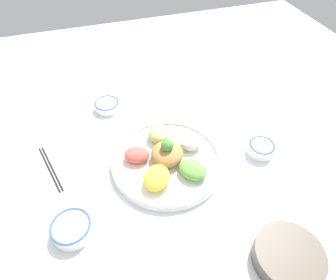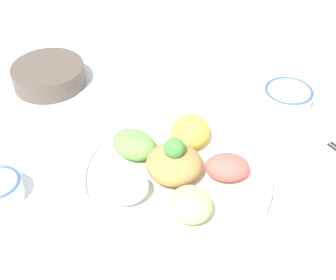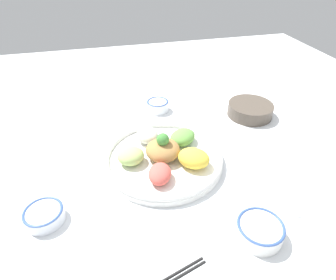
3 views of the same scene
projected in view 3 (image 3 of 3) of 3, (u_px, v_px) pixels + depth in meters
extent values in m
plane|color=white|center=(170.00, 154.00, 0.96)|extent=(2.40, 2.40, 0.00)
cylinder|color=white|center=(163.00, 160.00, 0.92)|extent=(0.39, 0.39, 0.02)
torus|color=white|center=(163.00, 156.00, 0.91)|extent=(0.39, 0.39, 0.02)
ellipsoid|color=#6BAD4C|center=(183.00, 137.00, 0.96)|extent=(0.12, 0.12, 0.05)
ellipsoid|color=white|center=(147.00, 135.00, 0.97)|extent=(0.09, 0.10, 0.05)
ellipsoid|color=#B7DB7A|center=(131.00, 156.00, 0.88)|extent=(0.08, 0.08, 0.05)
ellipsoid|color=#E55B51|center=(160.00, 174.00, 0.82)|extent=(0.09, 0.10, 0.05)
ellipsoid|color=yellow|center=(194.00, 158.00, 0.87)|extent=(0.13, 0.12, 0.06)
ellipsoid|color=#AD7F47|center=(163.00, 150.00, 0.90)|extent=(0.11, 0.11, 0.06)
sphere|color=#478E3D|center=(163.00, 139.00, 0.87)|extent=(0.04, 0.04, 0.04)
cylinder|color=white|center=(44.00, 216.00, 0.73)|extent=(0.10, 0.10, 0.03)
torus|color=#38569E|center=(43.00, 212.00, 0.72)|extent=(0.10, 0.10, 0.01)
cylinder|color=#DBB251|center=(43.00, 212.00, 0.72)|extent=(0.08, 0.08, 0.00)
cylinder|color=white|center=(158.00, 106.00, 1.19)|extent=(0.09, 0.09, 0.04)
torus|color=#38569E|center=(158.00, 102.00, 1.17)|extent=(0.09, 0.09, 0.01)
cylinder|color=white|center=(158.00, 103.00, 1.18)|extent=(0.07, 0.07, 0.00)
cylinder|color=white|center=(259.00, 231.00, 0.69)|extent=(0.11, 0.11, 0.04)
torus|color=#38569E|center=(261.00, 226.00, 0.67)|extent=(0.11, 0.11, 0.01)
cylinder|color=#DBB251|center=(261.00, 227.00, 0.67)|extent=(0.09, 0.09, 0.00)
cylinder|color=#51473D|center=(250.00, 110.00, 1.15)|extent=(0.18, 0.18, 0.05)
ellipsoid|color=#B27F47|center=(251.00, 106.00, 1.14)|extent=(0.15, 0.15, 0.02)
cube|color=white|center=(277.00, 167.00, 0.90)|extent=(0.06, 0.08, 0.01)
ellipsoid|color=white|center=(278.00, 180.00, 0.85)|extent=(0.05, 0.05, 0.01)
cube|color=white|center=(296.00, 215.00, 0.75)|extent=(0.08, 0.03, 0.01)
ellipsoid|color=white|center=(317.00, 214.00, 0.75)|extent=(0.05, 0.04, 0.01)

